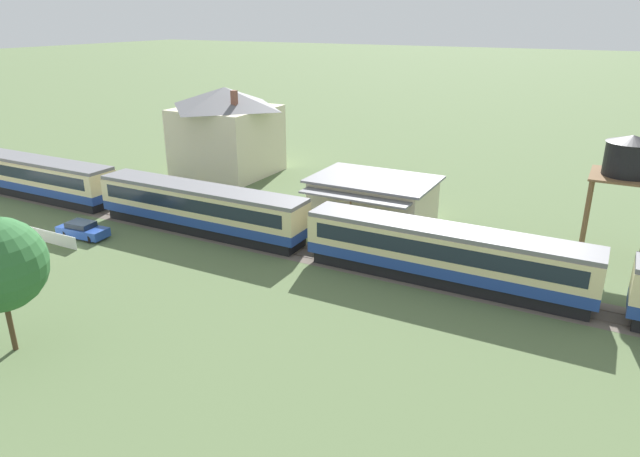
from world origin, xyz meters
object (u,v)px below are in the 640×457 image
(passenger_train, at_px, (313,228))
(parked_car_blue, at_px, (83,230))
(station_building, at_px, (373,200))
(station_house_grey_roof, at_px, (227,130))
(water_tower, at_px, (629,161))

(passenger_train, height_order, parked_car_blue, passenger_train)
(station_building, distance_m, station_house_grey_roof, 22.78)
(station_building, bearing_deg, parked_car_blue, -143.68)
(parked_car_blue, bearing_deg, station_house_grey_roof, 89.57)
(station_building, distance_m, water_tower, 19.74)
(passenger_train, xyz_separation_m, station_building, (1.24, 8.75, -0.14))
(passenger_train, height_order, station_building, station_building)
(passenger_train, bearing_deg, water_tower, 24.87)
(station_building, height_order, water_tower, water_tower)
(passenger_train, relative_size, water_tower, 8.73)
(station_building, relative_size, station_house_grey_roof, 1.00)
(station_house_grey_roof, height_order, water_tower, station_house_grey_roof)
(water_tower, distance_m, parked_car_blue, 42.04)
(station_house_grey_roof, bearing_deg, water_tower, -9.97)
(passenger_train, relative_size, station_building, 7.84)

